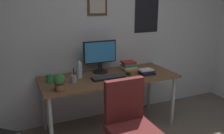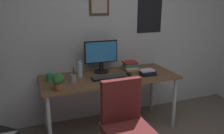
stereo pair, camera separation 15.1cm
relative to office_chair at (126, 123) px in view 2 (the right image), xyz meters
name	(u,v)px [view 2 (the right image)]	position (x,y,z in m)	size (l,w,h in m)	color
wall_back	(110,29)	(0.30, 1.27, 0.77)	(4.40, 0.10, 2.60)	silver
desk	(109,81)	(0.13, 0.83, 0.15)	(1.77, 0.72, 0.75)	brown
office_chair	(126,123)	(0.00, 0.00, 0.00)	(0.55, 0.57, 0.95)	#591E1E
monitor	(101,55)	(0.08, 1.04, 0.46)	(0.46, 0.20, 0.43)	black
keyboard	(108,77)	(0.09, 0.75, 0.23)	(0.43, 0.15, 0.03)	black
computer_mouse	(129,74)	(0.39, 0.78, 0.24)	(0.06, 0.11, 0.04)	black
water_bottle	(80,69)	(-0.24, 0.93, 0.33)	(0.07, 0.07, 0.25)	silver
coffee_mug_near	(50,77)	(-0.62, 0.91, 0.27)	(0.11, 0.07, 0.10)	#2D8C59
potted_plant	(58,81)	(-0.56, 0.58, 0.33)	(0.13, 0.13, 0.19)	brown
pen_cup	(73,78)	(-0.36, 0.76, 0.28)	(0.07, 0.07, 0.20)	#9EA0A5
book_stack_left	(131,66)	(0.51, 0.99, 0.28)	(0.22, 0.18, 0.12)	gold
book_stack_right	(148,72)	(0.62, 0.71, 0.25)	(0.21, 0.16, 0.07)	black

